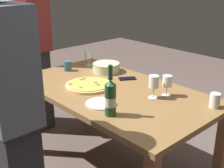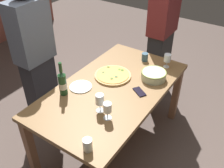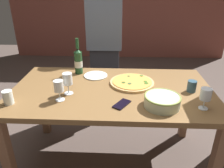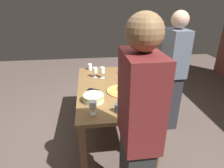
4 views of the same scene
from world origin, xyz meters
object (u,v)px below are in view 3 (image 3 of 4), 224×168
object	(u,v)px
dining_table	(112,99)
wine_glass_near_pizza	(59,87)
wine_glass_far_left	(68,80)
cell_phone	(122,104)
cup_ceramic	(8,97)
pizza	(132,82)
wine_bottle	(78,61)
cup_amber	(192,86)
person_guest_left	(105,45)
wine_glass_by_bottle	(206,95)
side_plate	(96,76)
serving_bowl	(162,100)

from	to	relation	value
dining_table	wine_glass_near_pizza	size ratio (longest dim) A/B	10.44
wine_glass_far_left	cell_phone	world-z (taller)	wine_glass_far_left
dining_table	wine_glass_far_left	distance (m)	0.40
wine_glass_near_pizza	cup_ceramic	world-z (taller)	wine_glass_near_pizza
pizza	wine_bottle	bearing A→B (deg)	156.39
dining_table	wine_glass_far_left	size ratio (longest dim) A/B	9.58
cup_amber	cup_ceramic	world-z (taller)	cup_ceramic
cup_amber	person_guest_left	xyz separation A→B (m)	(-0.74, 0.90, 0.07)
dining_table	cup_ceramic	distance (m)	0.77
wine_glass_near_pizza	cup_amber	distance (m)	1.01
cup_ceramic	wine_glass_by_bottle	bearing A→B (deg)	-0.07
dining_table	wine_glass_near_pizza	world-z (taller)	wine_glass_near_pizza
side_plate	person_guest_left	bearing A→B (deg)	86.88
dining_table	serving_bowl	world-z (taller)	serving_bowl
dining_table	pizza	distance (m)	0.22
wine_glass_near_pizza	serving_bowl	bearing A→B (deg)	-4.30
wine_glass_far_left	person_guest_left	xyz separation A→B (m)	(0.20, 0.98, 0.00)
wine_bottle	wine_glass_far_left	distance (m)	0.41
wine_glass_far_left	side_plate	distance (m)	0.40
wine_bottle	wine_glass_by_bottle	world-z (taller)	wine_bottle
serving_bowl	wine_glass_near_pizza	distance (m)	0.73
dining_table	wine_glass_near_pizza	xyz separation A→B (m)	(-0.37, -0.20, 0.20)
cup_amber	cell_phone	world-z (taller)	cup_amber
pizza	wine_glass_far_left	xyz separation A→B (m)	(-0.49, -0.20, 0.10)
dining_table	person_guest_left	xyz separation A→B (m)	(-0.13, 0.88, 0.21)
serving_bowl	wine_glass_far_left	world-z (taller)	wine_glass_far_left
cup_ceramic	side_plate	size ratio (longest dim) A/B	0.47
wine_glass_by_bottle	wine_glass_far_left	world-z (taller)	wine_glass_far_left
wine_glass_far_left	cup_amber	world-z (taller)	wine_glass_far_left
wine_glass_by_bottle	side_plate	size ratio (longest dim) A/B	0.70
serving_bowl	side_plate	world-z (taller)	serving_bowl
serving_bowl	wine_glass_far_left	xyz separation A→B (m)	(-0.68, 0.16, 0.07)
cup_ceramic	wine_glass_far_left	bearing A→B (deg)	24.17
serving_bowl	wine_glass_near_pizza	world-z (taller)	wine_glass_near_pizza
cell_phone	wine_bottle	bearing A→B (deg)	157.48
pizza	wine_glass_far_left	world-z (taller)	wine_glass_far_left
pizza	person_guest_left	distance (m)	0.84
serving_bowl	cell_phone	distance (m)	0.28
serving_bowl	wine_bottle	distance (m)	0.89
wine_glass_far_left	cup_amber	size ratio (longest dim) A/B	1.88
wine_glass_near_pizza	wine_glass_far_left	world-z (taller)	wine_glass_far_left
wine_bottle	wine_glass_by_bottle	xyz separation A→B (m)	(0.95, -0.59, -0.01)
cup_amber	person_guest_left	bearing A→B (deg)	129.54
cup_amber	side_plate	bearing A→B (deg)	160.99
serving_bowl	wine_glass_near_pizza	xyz separation A→B (m)	(-0.72, 0.05, 0.06)
wine_glass_near_pizza	wine_glass_far_left	size ratio (longest dim) A/B	0.92
pizza	wine_glass_near_pizza	xyz separation A→B (m)	(-0.53, -0.30, 0.09)
cup_amber	cup_ceramic	bearing A→B (deg)	-169.26
pizza	cup_amber	xyz separation A→B (m)	(0.46, -0.12, 0.03)
serving_bowl	wine_glass_by_bottle	xyz separation A→B (m)	(0.28, -0.02, 0.06)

